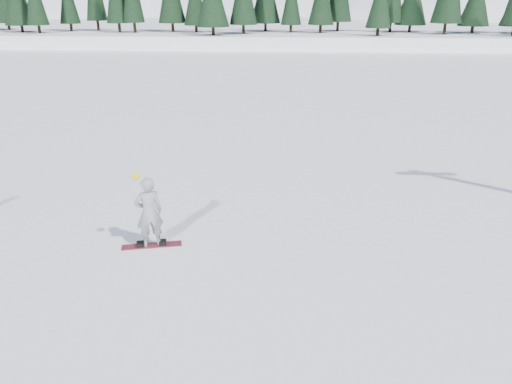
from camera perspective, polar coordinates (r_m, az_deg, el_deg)
ground at (r=13.80m, az=-23.95°, el=-5.93°), size 420.00×420.00×0.00m
alpine_backdrop at (r=201.71m, az=-1.49°, el=15.90°), size 412.50×227.00×53.20m
snowboarder_woman at (r=12.62m, az=-12.15°, el=-2.28°), size 0.80×0.69×2.01m
snowboard_woman at (r=13.01m, az=-11.83°, el=-6.00°), size 1.52×0.62×0.03m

